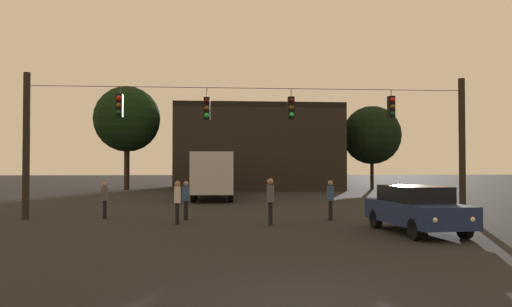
{
  "coord_description": "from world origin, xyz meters",
  "views": [
    {
      "loc": [
        -1.39,
        -7.8,
        2.18
      ],
      "look_at": [
        0.44,
        16.13,
        2.78
      ],
      "focal_mm": 34.55,
      "sensor_mm": 36.0,
      "label": 1
    }
  ],
  "objects": [
    {
      "name": "ground_plane",
      "position": [
        0.0,
        24.5,
        0.0
      ],
      "size": [
        168.0,
        168.0,
        0.0
      ],
      "primitive_type": "plane",
      "color": "black",
      "rests_on": "ground"
    },
    {
      "name": "overhead_signal_span",
      "position": [
        0.03,
        12.88,
        3.52
      ],
      "size": [
        18.7,
        0.44,
        6.0
      ],
      "color": "black",
      "rests_on": "ground"
    },
    {
      "name": "city_bus",
      "position": [
        -1.71,
        25.92,
        1.87
      ],
      "size": [
        2.69,
        11.04,
        3.0
      ],
      "color": "#B7BCC6",
      "rests_on": "ground"
    },
    {
      "name": "car_near_right",
      "position": [
        5.01,
        7.76,
        0.8
      ],
      "size": [
        2.19,
        4.46,
        1.52
      ],
      "color": "navy",
      "rests_on": "ground"
    },
    {
      "name": "pedestrian_crossing_left",
      "position": [
        3.09,
        11.69,
        0.89
      ],
      "size": [
        0.28,
        0.38,
        1.59
      ],
      "color": "black",
      "rests_on": "ground"
    },
    {
      "name": "pedestrian_crossing_center",
      "position": [
        -2.92,
        10.69,
        0.91
      ],
      "size": [
        0.27,
        0.38,
        1.62
      ],
      "color": "black",
      "rests_on": "ground"
    },
    {
      "name": "pedestrian_crossing_right",
      "position": [
        0.51,
        10.17,
        0.97
      ],
      "size": [
        0.3,
        0.4,
        1.71
      ],
      "color": "black",
      "rests_on": "ground"
    },
    {
      "name": "pedestrian_near_bus",
      "position": [
        -6.08,
        13.0,
        0.84
      ],
      "size": [
        0.28,
        0.39,
        1.51
      ],
      "color": "black",
      "rests_on": "ground"
    },
    {
      "name": "pedestrian_trailing",
      "position": [
        -2.7,
        12.23,
        0.87
      ],
      "size": [
        0.29,
        0.39,
        1.56
      ],
      "color": "black",
      "rests_on": "ground"
    },
    {
      "name": "corner_building",
      "position": [
        2.21,
        40.29,
        3.84
      ],
      "size": [
        14.94,
        12.73,
        7.69
      ],
      "color": "black",
      "rests_on": "ground"
    },
    {
      "name": "tree_left_silhouette",
      "position": [
        -9.64,
        37.33,
        6.39
      ],
      "size": [
        5.94,
        5.94,
        9.38
      ],
      "color": "#2D2116",
      "rests_on": "ground"
    },
    {
      "name": "tree_behind_building",
      "position": [
        12.98,
        37.39,
        5.05
      ],
      "size": [
        5.47,
        5.47,
        7.8
      ],
      "color": "black",
      "rests_on": "ground"
    }
  ]
}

